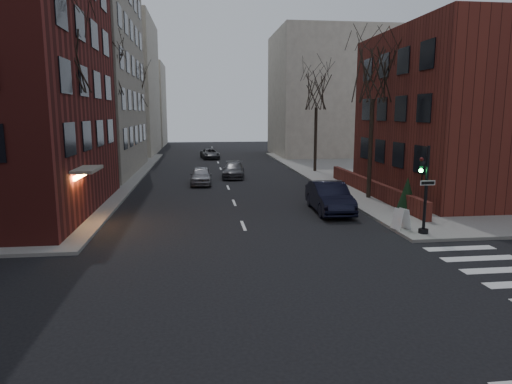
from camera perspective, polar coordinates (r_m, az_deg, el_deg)
ground at (r=11.78m, az=4.35°, el=-18.46°), size 160.00×160.00×0.00m
building_left_tan at (r=47.35m, az=-26.87°, el=19.07°), size 18.00×18.00×28.00m
building_right_brick at (r=34.60m, az=25.77°, el=8.74°), size 12.00×14.00×11.00m
low_wall_right at (r=31.70m, az=14.10°, el=0.59°), size 0.35×16.00×1.00m
building_distant_la at (r=66.51m, az=-18.71°, el=12.28°), size 14.00×16.00×18.00m
building_distant_ra at (r=62.60m, az=8.96°, el=11.94°), size 14.00×14.00×16.00m
building_distant_lb at (r=82.89m, az=-14.91°, el=10.50°), size 10.00×12.00×14.00m
traffic_signal at (r=21.94m, az=20.29°, el=-0.41°), size 0.76×0.44×4.00m
tree_left_a at (r=25.23m, az=-23.32°, el=15.64°), size 4.18×4.18×10.26m
tree_left_b at (r=36.92m, az=-18.10°, el=14.55°), size 4.40×4.40×10.80m
tree_left_c at (r=50.66m, az=-15.03°, el=12.28°), size 3.96×3.96×9.72m
tree_right_a at (r=30.30m, az=14.49°, el=14.17°), size 3.96×3.96×9.72m
tree_right_b at (r=43.60m, az=7.58°, el=12.39°), size 3.74×3.74×9.18m
streetlamp_near at (r=32.76m, az=-17.94°, el=7.02°), size 0.36×0.36×6.28m
streetlamp_far at (r=52.53m, az=-13.89°, el=8.09°), size 0.36×0.36×6.28m
parked_sedan at (r=26.27m, az=9.16°, el=-0.66°), size 1.96×5.23×1.70m
car_lane_silver at (r=36.35m, az=-6.88°, el=2.04°), size 1.76×4.10×1.38m
car_lane_gray at (r=39.95m, az=-2.83°, el=2.74°), size 2.34×4.67×1.30m
car_lane_far at (r=56.89m, az=-5.77°, el=4.78°), size 2.54×4.62×1.23m
sandwich_board at (r=22.64m, az=17.70°, el=-3.20°), size 0.63×0.74×1.01m
evergreen_shrub at (r=26.68m, az=18.36°, el=-0.29°), size 1.19×1.19×1.95m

